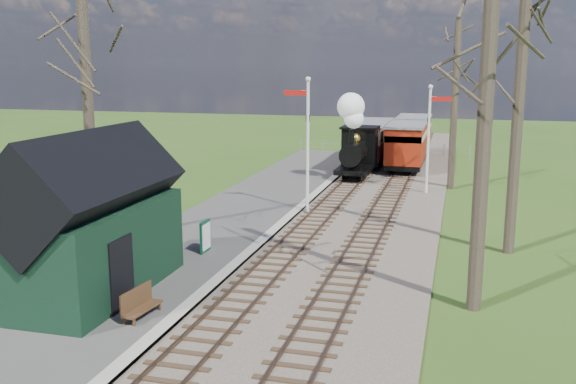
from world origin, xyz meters
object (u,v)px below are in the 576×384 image
coach (370,140)px  person (143,266)px  station_shed (90,223)px  red_carriage_b (413,136)px  sign_board (205,236)px  red_carriage_a (406,145)px  semaphore_far (430,131)px  locomotive (356,141)px  bench (139,303)px  semaphore_near (306,135)px

coach → person: coach is taller
station_shed → red_carriage_b: bearing=77.4°
station_shed → person: 2.00m
coach → person: 26.99m
station_shed → sign_board: size_ratio=5.58×
red_carriage_a → person: (-5.66, -24.63, -0.80)m
semaphore_far → station_shed: bearing=-115.7°
locomotive → sign_board: size_ratio=4.42×
station_shed → bench: 3.10m
locomotive → red_carriage_b: bearing=74.5°
coach → red_carriage_a: size_ratio=1.38×
semaphore_near → sign_board: semaphore_near is taller
semaphore_near → bench: semaphore_near is taller
semaphore_far → locomotive: semaphore_far is taller
coach → red_carriage_b: (2.60, 3.32, 0.01)m
locomotive → coach: locomotive is taller
semaphore_near → red_carriage_a: bearing=75.8°
bench → person: size_ratio=1.06×
coach → bench: size_ratio=5.63×
station_shed → semaphore_near: size_ratio=1.01×
station_shed → semaphore_far: (8.67, 18.00, 1.08)m
red_carriage_a → sign_board: bearing=-104.3°
station_shed → semaphore_far: semaphore_far is taller
red_carriage_a → bench: size_ratio=4.08×
semaphore_near → locomotive: (0.76, 9.45, -1.34)m
locomotive → bench: size_ratio=3.52×
sign_board → coach: bearing=83.3°
red_carriage_a → red_carriage_b: same height
station_shed → coach: 27.86m
station_shed → bench: (2.20, -1.37, -1.70)m
station_shed → red_carriage_b: (6.90, 30.84, -0.60)m
station_shed → bench: station_shed is taller
semaphore_near → locomotive: bearing=85.4°
red_carriage_a → person: bearing=-102.9°
semaphore_far → red_carriage_a: bearing=103.6°
locomotive → bench: bearing=-95.2°
station_shed → semaphore_far: size_ratio=1.10×
locomotive → semaphore_near: bearing=-94.6°
coach → bench: bearing=-94.1°
sign_board → bench: 6.03m
sign_board → red_carriage_b: bearing=78.6°
semaphore_near → coach: size_ratio=0.78×
semaphore_far → locomotive: size_ratio=1.15×
semaphore_near → station_shed: bearing=-106.4°
semaphore_near → semaphore_far: bearing=49.4°
station_shed → locomotive: 21.87m
station_shed → semaphore_near: 12.58m
semaphore_near → person: semaphore_near is taller
bench → person: person is taller
station_shed → bench: bearing=-32.0°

